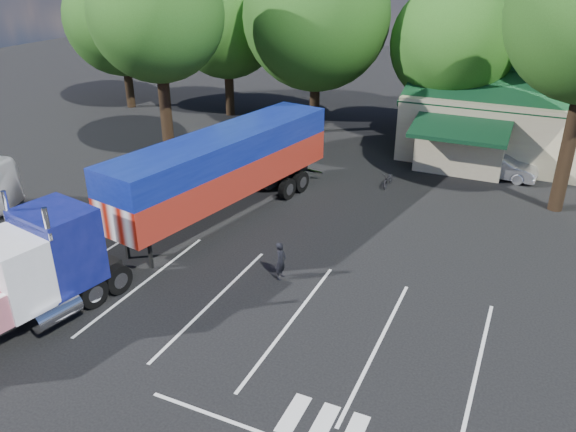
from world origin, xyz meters
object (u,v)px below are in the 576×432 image
at_px(woman, 281,261).
at_px(silver_sedan, 499,166).
at_px(bicycle, 389,179).
at_px(semi_truck, 183,187).

height_order(woman, silver_sedan, woman).
distance_m(bicycle, silver_sedan, 6.76).
distance_m(woman, silver_sedan, 16.85).
xyz_separation_m(semi_truck, silver_sedan, (12.14, 14.07, -1.85)).
distance_m(woman, bicycle, 11.53).
bearing_deg(silver_sedan, woman, 162.38).
height_order(semi_truck, silver_sedan, semi_truck).
bearing_deg(bicycle, silver_sedan, 38.23).
bearing_deg(silver_sedan, bicycle, 132.16).
relative_size(semi_truck, silver_sedan, 5.10).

